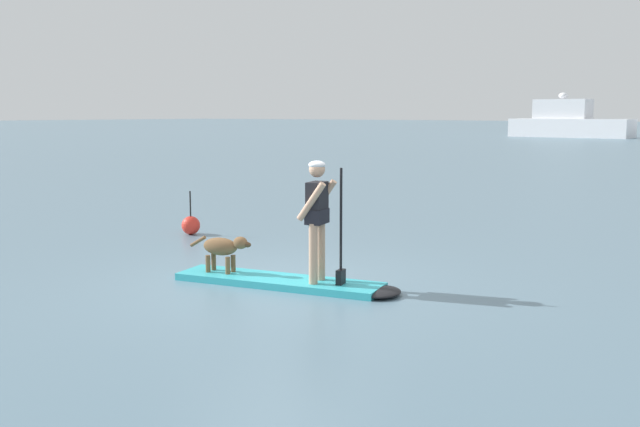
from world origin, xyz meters
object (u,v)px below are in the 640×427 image
(moored_boat_far_starboard, at_px, (568,123))
(marker_buoy, at_px, (191,225))
(dog, at_px, (223,248))
(paddleboard, at_px, (293,283))
(person_paddler, at_px, (318,212))

(moored_boat_far_starboard, xyz_separation_m, marker_buoy, (11.54, -62.14, -1.21))
(dog, bearing_deg, paddleboard, 12.31)
(paddleboard, height_order, person_paddler, person_paddler)
(dog, bearing_deg, marker_buoy, 142.52)
(person_paddler, bearing_deg, paddleboard, -167.69)
(moored_boat_far_starboard, bearing_deg, marker_buoy, -79.48)
(person_paddler, height_order, dog, person_paddler)
(person_paddler, bearing_deg, moored_boat_far_starboard, 104.16)
(moored_boat_far_starboard, relative_size, marker_buoy, 13.32)
(person_paddler, xyz_separation_m, dog, (-1.47, -0.32, -0.60))
(paddleboard, relative_size, moored_boat_far_starboard, 0.29)
(paddleboard, xyz_separation_m, moored_boat_far_starboard, (-15.84, 64.36, 1.35))
(paddleboard, bearing_deg, marker_buoy, 152.66)
(paddleboard, xyz_separation_m, dog, (-1.09, -0.24, 0.41))
(paddleboard, bearing_deg, person_paddler, 12.31)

